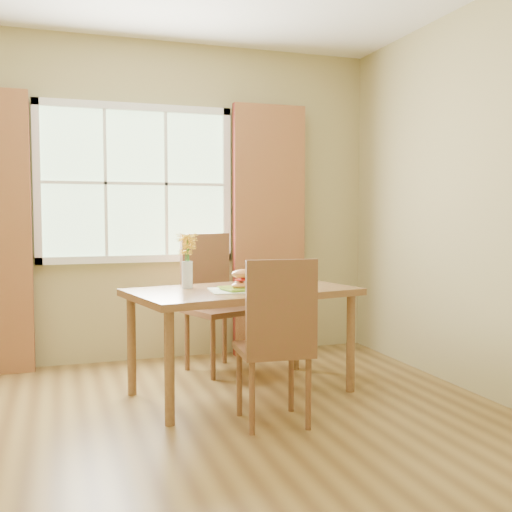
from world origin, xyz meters
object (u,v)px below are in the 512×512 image
Objects in this scene: dining_table at (242,299)px; croissant_sandwich at (243,279)px; chair_near at (277,335)px; water_glass at (275,280)px; chair_far at (212,295)px; flower_vase at (187,254)px.

dining_table is 0.20m from croissant_sandwich.
chair_near is 0.75m from water_glass.
chair_near is at bearing -102.10° from dining_table.
chair_far reaches higher than dining_table.
croissant_sandwich is at bearing -115.92° from dining_table.
water_glass reaches higher than dining_table.
chair_near is 0.91× the size of chair_far.
croissant_sandwich is 0.53× the size of flower_vase.
chair_far reaches higher than croissant_sandwich.
chair_far is at bearing 60.51° from flower_vase.
flower_vase reaches higher than dining_table.
dining_table is 1.65× the size of chair_near.
chair_near is at bearing -108.49° from croissant_sandwich.
chair_far reaches higher than water_glass.
water_glass is 0.30× the size of flower_vase.
flower_vase is at bearing 162.13° from water_glass.
chair_near is 2.59× the size of flower_vase.
flower_vase is (-0.32, -0.56, 0.38)m from chair_far.
chair_far is at bearing 95.59° from chair_near.
chair_near is 1.42m from chair_far.
chair_far is at bearing 109.00° from water_glass.
water_glass is (0.26, -0.75, 0.19)m from chair_far.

